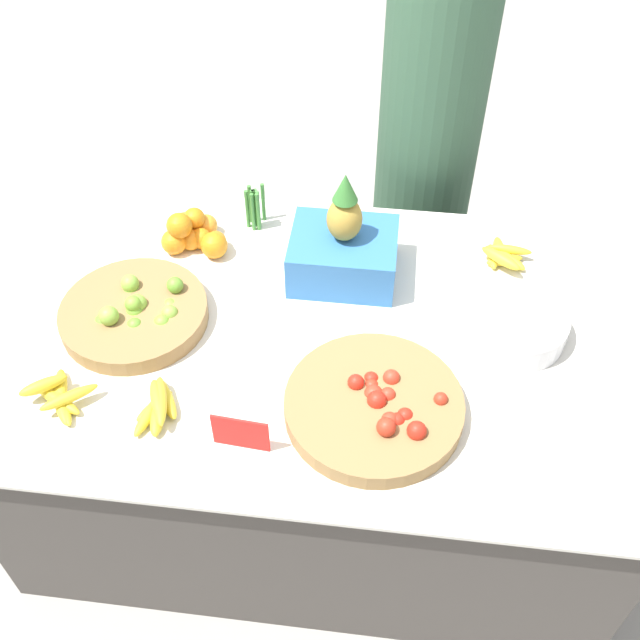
% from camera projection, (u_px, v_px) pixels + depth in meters
% --- Properties ---
extents(ground_plane, '(12.00, 12.00, 0.00)m').
position_uv_depth(ground_plane, '(320.00, 468.00, 2.61)').
color(ground_plane, '#A39E93').
extents(market_table, '(1.79, 1.16, 0.70)m').
position_uv_depth(market_table, '(320.00, 407.00, 2.36)').
color(market_table, '#4C4742').
rests_on(market_table, ground_plane).
extents(lime_bowl, '(0.42, 0.42, 0.10)m').
position_uv_depth(lime_bowl, '(135.00, 313.00, 2.11)').
color(lime_bowl, olive).
rests_on(lime_bowl, market_table).
extents(tomato_basket, '(0.46, 0.46, 0.09)m').
position_uv_depth(tomato_basket, '(375.00, 406.00, 1.89)').
color(tomato_basket, olive).
rests_on(tomato_basket, market_table).
extents(orange_pile, '(0.21, 0.18, 0.14)m').
position_uv_depth(orange_pile, '(195.00, 234.00, 2.32)').
color(orange_pile, orange).
rests_on(orange_pile, market_table).
extents(metal_bowl, '(0.29, 0.29, 0.08)m').
position_uv_depth(metal_bowl, '(515.00, 325.00, 2.07)').
color(metal_bowl, silver).
rests_on(metal_bowl, market_table).
extents(price_sign, '(0.14, 0.02, 0.11)m').
position_uv_depth(price_sign, '(241.00, 433.00, 1.80)').
color(price_sign, red).
rests_on(price_sign, market_table).
extents(produce_crate, '(0.31, 0.26, 0.36)m').
position_uv_depth(produce_crate, '(343.00, 250.00, 2.20)').
color(produce_crate, '#3370B7').
rests_on(produce_crate, market_table).
extents(veg_bundle, '(0.06, 0.07, 0.14)m').
position_uv_depth(veg_bundle, '(255.00, 208.00, 2.37)').
color(veg_bundle, '#428438').
rests_on(veg_bundle, market_table).
extents(banana_bunch_front_left, '(0.21, 0.19, 0.06)m').
position_uv_depth(banana_bunch_front_left, '(59.00, 396.00, 1.91)').
color(banana_bunch_front_left, yellow).
rests_on(banana_bunch_front_left, market_table).
extents(banana_bunch_front_center, '(0.12, 0.20, 0.06)m').
position_uv_depth(banana_bunch_front_center, '(158.00, 405.00, 1.89)').
color(banana_bunch_front_center, yellow).
rests_on(banana_bunch_front_center, market_table).
extents(banana_bunch_middle_right, '(0.16, 0.19, 0.06)m').
position_uv_depth(banana_bunch_middle_right, '(502.00, 256.00, 2.29)').
color(banana_bunch_middle_right, yellow).
rests_on(banana_bunch_middle_right, market_table).
extents(vendor_person, '(0.36, 0.36, 1.74)m').
position_uv_depth(vendor_person, '(429.00, 131.00, 2.62)').
color(vendor_person, '#385B42').
rests_on(vendor_person, ground_plane).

